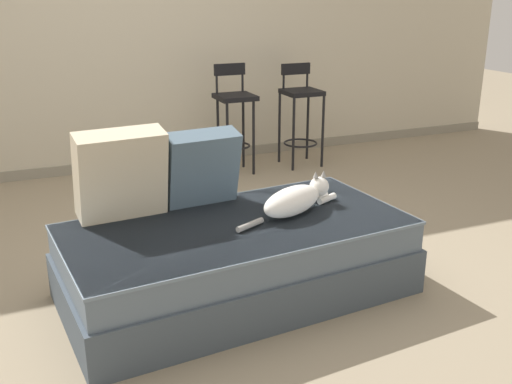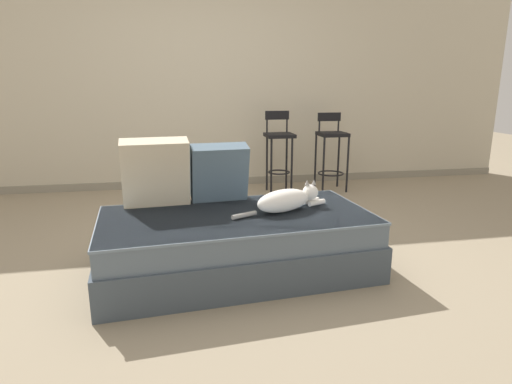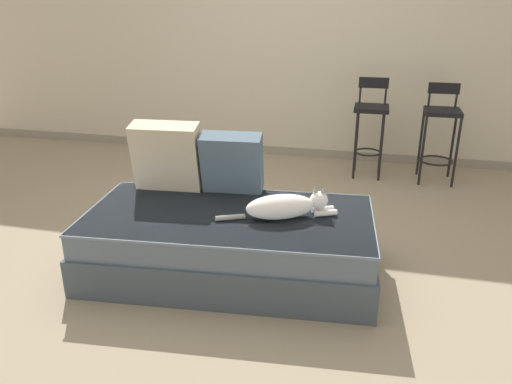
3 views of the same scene
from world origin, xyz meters
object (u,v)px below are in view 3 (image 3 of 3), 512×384
couch (229,243)px  throw_pillow_corner (167,156)px  cat (285,206)px  bar_stool_by_doorway (441,126)px  bar_stool_near_window (371,119)px  throw_pillow_middle (232,163)px

couch → throw_pillow_corner: size_ratio=3.89×
cat → bar_stool_by_doorway: 2.36m
couch → throw_pillow_corner: bearing=149.2°
couch → bar_stool_near_window: 2.29m
couch → throw_pillow_middle: size_ratio=4.36×
throw_pillow_corner → cat: bearing=-18.3°
throw_pillow_middle → bar_stool_by_doorway: bearing=49.4°
throw_pillow_corner → throw_pillow_middle: size_ratio=1.12×
couch → throw_pillow_middle: (-0.07, 0.35, 0.42)m
throw_pillow_middle → throw_pillow_corner: bearing=-175.2°
throw_pillow_corner → bar_stool_near_window: bearing=53.8°
couch → cat: cat is taller
cat → bar_stool_near_window: (0.45, 2.09, 0.08)m
throw_pillow_middle → cat: 0.55m
bar_stool_near_window → throw_pillow_middle: bearing=-116.3°
throw_pillow_middle → cat: bearing=-37.6°
bar_stool_by_doorway → cat: bearing=-117.5°
throw_pillow_middle → bar_stool_near_window: size_ratio=0.45×
throw_pillow_corner → couch: bearing=-30.8°
throw_pillow_corner → bar_stool_by_doorway: bar_stool_by_doorway is taller
throw_pillow_middle → bar_stool_near_window: (0.87, 1.77, -0.06)m
bar_stool_near_window → bar_stool_by_doorway: (0.64, -0.00, -0.03)m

